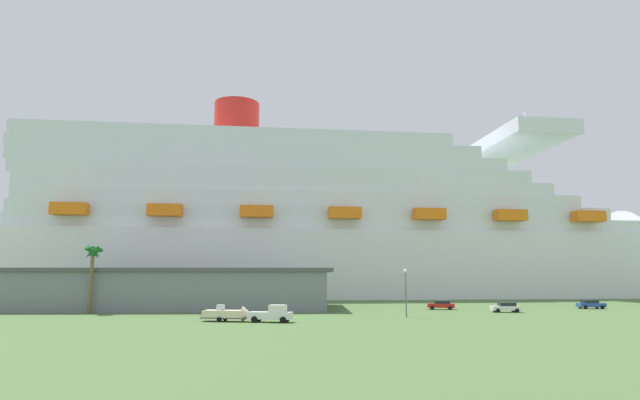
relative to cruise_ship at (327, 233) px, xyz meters
The scene contains 10 objects.
ground_plane 42.56m from the cruise_ship, 103.43° to the right, with size 600.00×600.00×0.00m, color #4C6B38.
cruise_ship is the anchor object (origin of this frame).
terminal_building 57.14m from the cruise_ship, 123.35° to the right, with size 57.21×27.23×7.19m.
pickup_truck 78.86m from the cruise_ship, 98.55° to the right, with size 5.91×3.25×2.20m.
small_boat_on_trailer 78.65m from the cruise_ship, 102.80° to the right, with size 7.55×3.43×2.15m.
palm_tree 72.87m from the cruise_ship, 124.53° to the right, with size 2.98×2.96×10.69m.
street_lamp 70.64m from the cruise_ship, 83.83° to the right, with size 0.56×0.56×6.87m.
parked_car_white_van 67.22m from the cruise_ship, 66.58° to the right, with size 4.72×2.35×1.58m.
parked_car_blue_suv 70.33m from the cruise_ship, 48.95° to the right, with size 4.70×2.19×1.58m.
parked_car_red_hatchback 57.58m from the cruise_ship, 71.75° to the right, with size 4.92×2.73×1.58m.
Camera 1 is at (0.66, -76.04, 5.87)m, focal length 28.83 mm.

